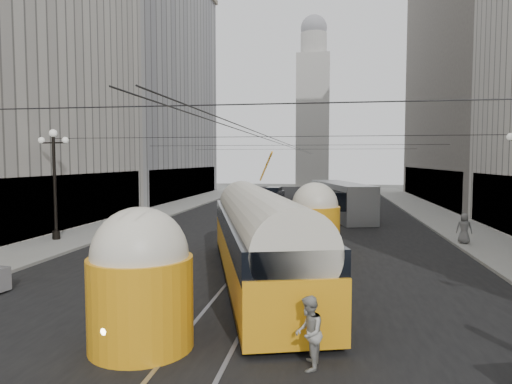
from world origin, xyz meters
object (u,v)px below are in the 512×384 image
(pedestrian_crossing_b, at_px, (309,333))
(pedestrian_sidewalk_right, at_px, (464,228))
(streetcar, at_px, (259,237))
(city_bus, at_px, (341,199))

(pedestrian_crossing_b, distance_m, pedestrian_sidewalk_right, 18.11)
(streetcar, xyz_separation_m, pedestrian_sidewalk_right, (10.10, 9.12, -0.79))
(streetcar, height_order, pedestrian_sidewalk_right, streetcar)
(streetcar, distance_m, city_bus, 20.94)
(streetcar, distance_m, pedestrian_sidewalk_right, 13.63)
(streetcar, xyz_separation_m, city_bus, (3.65, 20.62, -0.19))
(streetcar, height_order, pedestrian_crossing_b, streetcar)
(streetcar, relative_size, pedestrian_sidewalk_right, 9.51)
(city_bus, relative_size, pedestrian_sidewalk_right, 7.00)
(streetcar, bearing_deg, pedestrian_crossing_b, -72.50)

